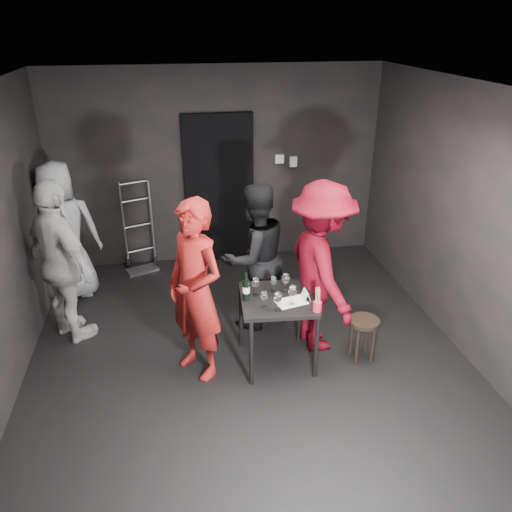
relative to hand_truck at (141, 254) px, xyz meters
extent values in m
cube|color=black|center=(1.15, -2.30, -0.23)|extent=(4.50, 5.00, 0.02)
cube|color=silver|center=(1.15, -2.30, 2.47)|extent=(4.50, 5.00, 0.02)
cube|color=black|center=(1.15, 0.20, 1.12)|extent=(4.50, 0.04, 2.70)
cube|color=black|center=(1.15, -4.80, 1.12)|extent=(4.50, 0.04, 2.70)
cube|color=black|center=(3.40, -2.30, 1.12)|extent=(0.04, 5.00, 2.70)
cube|color=black|center=(1.15, 0.14, 0.82)|extent=(0.95, 0.10, 2.10)
cube|color=#B7B7B2|center=(2.00, 0.15, 1.22)|extent=(0.12, 0.06, 0.12)
cube|color=#B7B7B2|center=(2.20, 0.15, 1.17)|extent=(0.10, 0.06, 0.14)
cylinder|color=#B2B2B7|center=(-0.19, 0.04, 0.41)|extent=(0.03, 0.03, 1.27)
cylinder|color=#B2B2B7|center=(0.19, 0.04, 0.41)|extent=(0.03, 0.03, 1.27)
cube|color=#B2B2B7|center=(0.00, -0.08, -0.21)|extent=(0.42, 0.23, 0.03)
cylinder|color=black|center=(-0.19, 0.07, -0.15)|extent=(0.04, 0.16, 0.16)
cylinder|color=black|center=(0.19, 0.07, -0.15)|extent=(0.04, 0.16, 0.16)
cube|color=black|center=(1.43, -2.40, 0.50)|extent=(0.72, 0.72, 0.04)
cylinder|color=black|center=(1.11, -2.72, 0.13)|extent=(0.04, 0.04, 0.71)
cylinder|color=black|center=(1.75, -2.72, 0.13)|extent=(0.04, 0.04, 0.71)
cylinder|color=black|center=(1.11, -2.08, 0.13)|extent=(0.04, 0.04, 0.71)
cylinder|color=black|center=(1.75, -2.08, 0.13)|extent=(0.04, 0.04, 0.71)
cylinder|color=black|center=(2.30, -2.52, 0.22)|extent=(0.31, 0.31, 0.04)
cylinder|color=black|center=(2.39, -2.43, -0.02)|extent=(0.04, 0.04, 0.41)
cylinder|color=black|center=(2.22, -2.43, -0.02)|extent=(0.04, 0.04, 0.41)
cylinder|color=black|center=(2.22, -2.60, -0.02)|extent=(0.04, 0.04, 0.41)
cylinder|color=black|center=(2.39, -2.60, -0.02)|extent=(0.04, 0.04, 0.41)
imported|color=#A61B18|center=(0.63, -2.41, 0.86)|extent=(0.90, 0.95, 2.18)
imported|color=black|center=(1.33, -1.64, 0.71)|extent=(1.04, 0.82, 1.88)
imported|color=#610613|center=(1.93, -2.17, 0.88)|extent=(0.83, 1.51, 2.22)
imported|color=beige|center=(-0.70, -1.57, 0.87)|extent=(1.30, 1.37, 2.19)
imported|color=gray|center=(-0.85, -0.60, 0.79)|extent=(1.04, 0.63, 2.03)
cube|color=white|center=(1.54, -2.50, 0.52)|extent=(0.33, 0.25, 0.00)
cylinder|color=black|center=(1.12, -2.38, 0.63)|extent=(0.07, 0.07, 0.21)
cylinder|color=black|center=(1.12, -2.38, 0.77)|extent=(0.03, 0.03, 0.08)
cylinder|color=white|center=(1.12, -2.38, 0.64)|extent=(0.07, 0.07, 0.07)
cylinder|color=#BD2335|center=(1.74, -2.70, 0.57)|extent=(0.08, 0.08, 0.09)
camera|label=1|loc=(0.47, -6.51, 3.00)|focal=35.00mm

